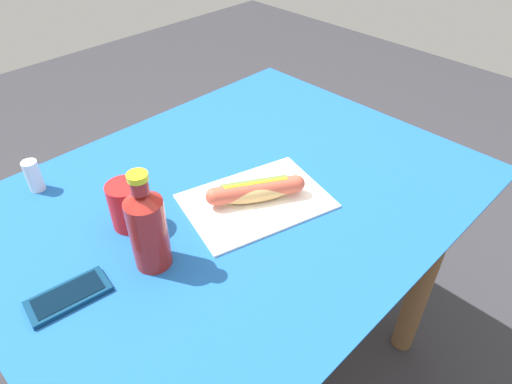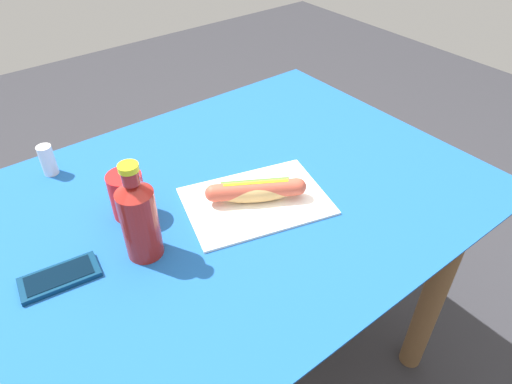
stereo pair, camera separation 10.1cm
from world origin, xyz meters
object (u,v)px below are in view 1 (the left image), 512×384
Objects in this scene: hot_dog at (256,190)px; cell_phone at (69,296)px; soda_bottle at (148,227)px; drinking_cup at (127,205)px; salt_shaker at (34,176)px.

cell_phone is (-0.44, 0.05, -0.03)m from hot_dog.
soda_bottle is 0.14m from drinking_cup.
hot_dog is 0.28m from soda_bottle.
cell_phone is at bearing 173.94° from hot_dog.
drinking_cup is at bearing -71.20° from salt_shaker.
soda_bottle is at bearing -81.14° from salt_shaker.
drinking_cup is at bearing 77.27° from soda_bottle.
drinking_cup reaches higher than cell_phone.
hot_dog is at bearing -29.38° from drinking_cup.
soda_bottle reaches higher than cell_phone.
salt_shaker is at bearing 98.86° from soda_bottle.
drinking_cup is (0.03, 0.13, -0.04)m from soda_bottle.
cell_phone is 1.44× the size of drinking_cup.
drinking_cup is 1.36× the size of salt_shaker.
salt_shaker is (-0.09, 0.27, -0.01)m from drinking_cup.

